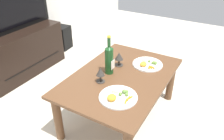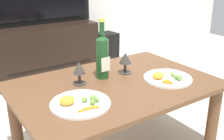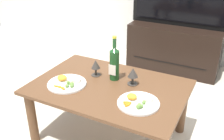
% 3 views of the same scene
% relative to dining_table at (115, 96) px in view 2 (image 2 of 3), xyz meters
% --- Properties ---
extents(dining_table, '(1.12, 0.76, 0.46)m').
position_rel_dining_table_xyz_m(dining_table, '(0.00, 0.00, 0.00)').
color(dining_table, brown).
rests_on(dining_table, ground_plane).
extents(tv_stand, '(1.05, 0.49, 0.54)m').
position_rel_dining_table_xyz_m(tv_stand, '(0.12, 1.49, -0.11)').
color(tv_stand, black).
rests_on(tv_stand, ground_plane).
extents(floor_speaker, '(0.24, 0.24, 0.35)m').
position_rel_dining_table_xyz_m(floor_speaker, '(0.91, 1.50, -0.21)').
color(floor_speaker, black).
rests_on(floor_speaker, ground_plane).
extents(wine_bottle, '(0.07, 0.08, 0.35)m').
position_rel_dining_table_xyz_m(wine_bottle, '(-0.01, 0.11, 0.22)').
color(wine_bottle, '#19471E').
rests_on(wine_bottle, dining_table).
extents(goblet_left, '(0.07, 0.07, 0.13)m').
position_rel_dining_table_xyz_m(goblet_left, '(-0.17, 0.10, 0.16)').
color(goblet_left, '#38332D').
rests_on(goblet_left, dining_table).
extents(goblet_right, '(0.08, 0.08, 0.13)m').
position_rel_dining_table_xyz_m(goblet_right, '(0.15, 0.10, 0.17)').
color(goblet_right, '#38332D').
rests_on(goblet_right, dining_table).
extents(dinner_plate_left, '(0.29, 0.29, 0.05)m').
position_rel_dining_table_xyz_m(dinner_plate_left, '(-0.29, -0.12, 0.09)').
color(dinner_plate_left, white).
rests_on(dinner_plate_left, dining_table).
extents(dinner_plate_right, '(0.28, 0.28, 0.05)m').
position_rel_dining_table_xyz_m(dinner_plate_right, '(0.28, -0.13, 0.09)').
color(dinner_plate_right, white).
rests_on(dinner_plate_right, dining_table).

